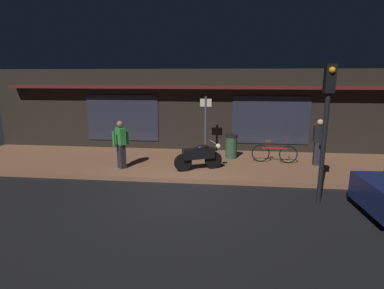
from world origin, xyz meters
TOP-DOWN VIEW (x-y plane):
  - ground_plane at (0.00, 0.00)m, footprint 60.00×60.00m
  - sidewalk_slab at (0.00, 3.00)m, footprint 18.00×4.00m
  - storefront_building at (0.00, 6.39)m, footprint 18.00×3.30m
  - motorcycle at (0.47, 2.03)m, footprint 1.60×0.87m
  - bicycle_parked at (3.16, 3.25)m, footprint 1.66×0.42m
  - person_photographer at (-2.24, 1.93)m, footprint 0.48×0.51m
  - person_bystander at (4.66, 3.10)m, footprint 0.39×0.61m
  - sign_post at (0.55, 3.81)m, footprint 0.44×0.09m
  - trash_bin at (1.57, 3.73)m, footprint 0.48×0.48m
  - traffic_light_pole at (3.85, -0.11)m, footprint 0.24×0.33m

SIDE VIEW (x-z plane):
  - ground_plane at x=0.00m, z-range 0.00..0.00m
  - sidewalk_slab at x=0.00m, z-range 0.00..0.15m
  - bicycle_parked at x=3.16m, z-range 0.05..0.96m
  - trash_bin at x=1.57m, z-range 0.16..1.09m
  - motorcycle at x=0.47m, z-range 0.16..1.13m
  - person_photographer at x=-2.24m, z-range 0.19..1.86m
  - person_bystander at x=4.66m, z-range 0.19..1.86m
  - sign_post at x=0.55m, z-range 0.31..2.71m
  - storefront_building at x=0.00m, z-range 0.00..3.60m
  - traffic_light_pole at x=3.85m, z-range 0.68..4.28m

